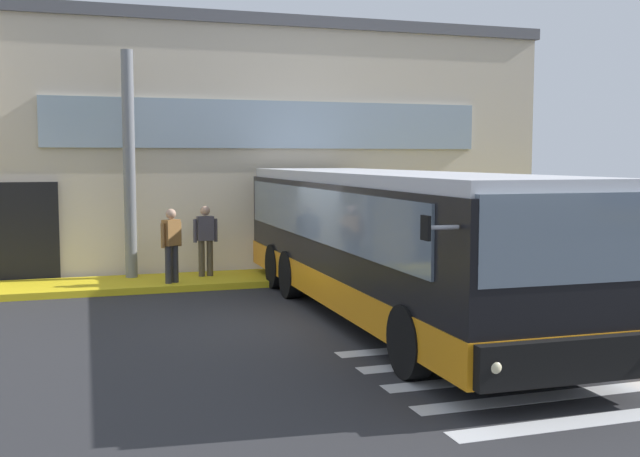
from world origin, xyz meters
name	(u,v)px	position (x,y,z in m)	size (l,w,h in m)	color
ground_plane	(304,323)	(0.00, 0.00, -0.01)	(80.00, 90.00, 0.02)	#2B2B2D
bay_paint_stripes	(534,374)	(2.00, -4.20, 0.00)	(4.40, 3.96, 0.01)	silver
terminal_building	(178,148)	(-0.67, 11.54, 3.28)	(19.05, 13.80, 6.57)	beige
boarding_curb	(246,279)	(0.00, 4.80, 0.07)	(21.25, 2.00, 0.15)	yellow
entry_support_column	(129,165)	(-2.63, 5.40, 2.80)	(0.28, 0.28, 5.29)	slate
bus_main_foreground	(386,246)	(1.57, -0.05, 1.34)	(3.22, 11.52, 2.70)	black
passenger_near_column	(171,242)	(-1.83, 4.25, 1.08)	(0.50, 0.40, 1.68)	#2D2D33
passenger_by_doorway	(205,237)	(-0.93, 5.03, 1.08)	(0.59, 0.25, 1.68)	#4C4233
safety_bollard_yellow	(381,264)	(3.00, 3.60, 0.45)	(0.18, 0.18, 0.90)	yellow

